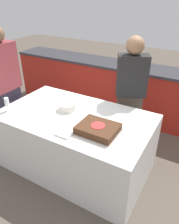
# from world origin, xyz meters

# --- Properties ---
(ground_plane) EXTENTS (14.00, 14.00, 0.00)m
(ground_plane) POSITION_xyz_m (0.00, 0.00, 0.00)
(ground_plane) COLOR brown
(back_counter) EXTENTS (4.40, 0.58, 0.92)m
(back_counter) POSITION_xyz_m (0.00, 1.60, 0.46)
(back_counter) COLOR #A82319
(back_counter) RESTS_ON ground_plane
(dining_table) EXTENTS (1.76, 1.04, 0.75)m
(dining_table) POSITION_xyz_m (0.00, 0.00, 0.38)
(dining_table) COLOR white
(dining_table) RESTS_ON ground_plane
(cake) EXTENTS (0.43, 0.36, 0.08)m
(cake) POSITION_xyz_m (0.38, -0.16, 0.79)
(cake) COLOR #B7B2AD
(cake) RESTS_ON dining_table
(plate_stack) EXTENTS (0.22, 0.22, 0.09)m
(plate_stack) POSITION_xyz_m (-0.16, 0.08, 0.80)
(plate_stack) COLOR white
(plate_stack) RESTS_ON dining_table
(wine_glass) EXTENTS (0.07, 0.07, 0.17)m
(wine_glass) POSITION_xyz_m (-0.75, -0.31, 0.86)
(wine_glass) COLOR white
(wine_glass) RESTS_ON dining_table
(side_plate_near_cake) EXTENTS (0.21, 0.21, 0.00)m
(side_plate_near_cake) POSITION_xyz_m (0.43, 0.17, 0.75)
(side_plate_near_cake) COLOR white
(side_plate_near_cake) RESTS_ON dining_table
(utensil_pile) EXTENTS (0.16, 0.12, 0.02)m
(utensil_pile) POSITION_xyz_m (0.11, -0.37, 0.76)
(utensil_pile) COLOR white
(utensil_pile) RESTS_ON dining_table
(person_cutting_cake) EXTENTS (0.43, 0.35, 1.56)m
(person_cutting_cake) POSITION_xyz_m (0.38, 0.74, 0.81)
(person_cutting_cake) COLOR #4C4238
(person_cutting_cake) RESTS_ON ground_plane
(person_seated_left) EXTENTS (0.20, 0.38, 1.66)m
(person_seated_left) POSITION_xyz_m (-1.10, 0.00, 0.86)
(person_seated_left) COLOR #383347
(person_seated_left) RESTS_ON ground_plane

